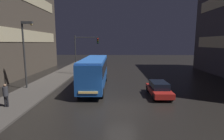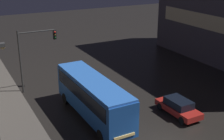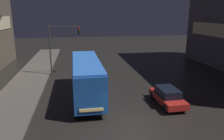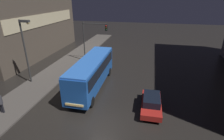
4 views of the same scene
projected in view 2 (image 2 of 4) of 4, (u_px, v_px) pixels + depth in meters
sidewalk_left at (7, 113)px, 26.35m from camera, size 4.00×48.00×0.15m
bus_near at (93, 94)px, 25.11m from camera, size 2.53×10.11×3.40m
car_taxi at (178, 107)px, 26.08m from camera, size 1.83×4.26×1.41m
traffic_light_main at (33, 49)px, 29.85m from camera, size 3.77×0.35×6.20m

